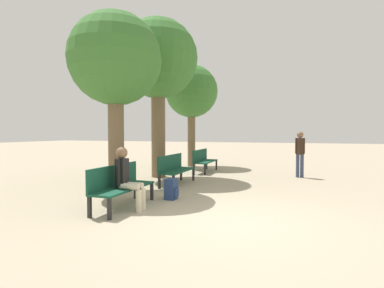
{
  "coord_description": "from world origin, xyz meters",
  "views": [
    {
      "loc": [
        1.12,
        -5.06,
        1.55
      ],
      "look_at": [
        -1.88,
        3.51,
        1.19
      ],
      "focal_mm": 28.0,
      "sensor_mm": 36.0,
      "label": 1
    }
  ],
  "objects_px": {
    "tree_row_2": "(191,92)",
    "backpack": "(171,189)",
    "pedestrian_near": "(300,151)",
    "bench_row_0": "(120,184)",
    "bench_row_2": "(203,159)",
    "tree_row_0": "(115,61)",
    "person_seated": "(127,177)",
    "tree_row_1": "(158,61)",
    "bench_row_1": "(175,168)"
  },
  "relations": [
    {
      "from": "tree_row_2",
      "to": "backpack",
      "type": "height_order",
      "value": "tree_row_2"
    },
    {
      "from": "pedestrian_near",
      "to": "bench_row_0",
      "type": "bearing_deg",
      "value": -122.39
    },
    {
      "from": "bench_row_2",
      "to": "tree_row_2",
      "type": "distance_m",
      "value": 3.51
    },
    {
      "from": "tree_row_0",
      "to": "pedestrian_near",
      "type": "bearing_deg",
      "value": 41.11
    },
    {
      "from": "pedestrian_near",
      "to": "bench_row_2",
      "type": "bearing_deg",
      "value": 175.73
    },
    {
      "from": "tree_row_2",
      "to": "person_seated",
      "type": "distance_m",
      "value": 8.24
    },
    {
      "from": "bench_row_0",
      "to": "tree_row_2",
      "type": "bearing_deg",
      "value": 98.24
    },
    {
      "from": "tree_row_0",
      "to": "tree_row_1",
      "type": "xyz_separation_m",
      "value": [
        -0.0,
        2.57,
        0.58
      ]
    },
    {
      "from": "bench_row_1",
      "to": "tree_row_1",
      "type": "height_order",
      "value": "tree_row_1"
    },
    {
      "from": "backpack",
      "to": "pedestrian_near",
      "type": "height_order",
      "value": "pedestrian_near"
    },
    {
      "from": "bench_row_0",
      "to": "backpack",
      "type": "bearing_deg",
      "value": 56.11
    },
    {
      "from": "tree_row_1",
      "to": "tree_row_2",
      "type": "bearing_deg",
      "value": 90.0
    },
    {
      "from": "bench_row_0",
      "to": "person_seated",
      "type": "distance_m",
      "value": 0.31
    },
    {
      "from": "bench_row_1",
      "to": "bench_row_2",
      "type": "height_order",
      "value": "same"
    },
    {
      "from": "person_seated",
      "to": "backpack",
      "type": "xyz_separation_m",
      "value": [
        0.46,
        1.16,
        -0.43
      ]
    },
    {
      "from": "bench_row_1",
      "to": "pedestrian_near",
      "type": "bearing_deg",
      "value": 36.9
    },
    {
      "from": "bench_row_0",
      "to": "pedestrian_near",
      "type": "distance_m",
      "value": 6.62
    },
    {
      "from": "bench_row_1",
      "to": "tree_row_0",
      "type": "bearing_deg",
      "value": -128.32
    },
    {
      "from": "bench_row_0",
      "to": "tree_row_2",
      "type": "relative_size",
      "value": 0.38
    },
    {
      "from": "tree_row_0",
      "to": "pedestrian_near",
      "type": "xyz_separation_m",
      "value": [
        4.63,
        4.04,
        -2.5
      ]
    },
    {
      "from": "bench_row_1",
      "to": "tree_row_2",
      "type": "xyz_separation_m",
      "value": [
        -1.09,
        4.64,
        2.86
      ]
    },
    {
      "from": "tree_row_2",
      "to": "pedestrian_near",
      "type": "distance_m",
      "value": 5.6
    },
    {
      "from": "tree_row_0",
      "to": "tree_row_2",
      "type": "relative_size",
      "value": 1.02
    },
    {
      "from": "bench_row_1",
      "to": "bench_row_2",
      "type": "xyz_separation_m",
      "value": [
        0.0,
        2.92,
        0.0
      ]
    },
    {
      "from": "person_seated",
      "to": "bench_row_2",
      "type": "bearing_deg",
      "value": 92.3
    },
    {
      "from": "tree_row_1",
      "to": "tree_row_2",
      "type": "relative_size",
      "value": 1.19
    },
    {
      "from": "tree_row_0",
      "to": "tree_row_1",
      "type": "height_order",
      "value": "tree_row_1"
    },
    {
      "from": "bench_row_0",
      "to": "bench_row_2",
      "type": "relative_size",
      "value": 1.0
    },
    {
      "from": "backpack",
      "to": "tree_row_1",
      "type": "bearing_deg",
      "value": 120.37
    },
    {
      "from": "tree_row_0",
      "to": "tree_row_2",
      "type": "bearing_deg",
      "value": 90.0
    },
    {
      "from": "tree_row_1",
      "to": "pedestrian_near",
      "type": "xyz_separation_m",
      "value": [
        4.63,
        1.47,
        -3.09
      ]
    },
    {
      "from": "bench_row_2",
      "to": "person_seated",
      "type": "xyz_separation_m",
      "value": [
        0.24,
        -5.95,
        0.17
      ]
    },
    {
      "from": "person_seated",
      "to": "tree_row_1",
      "type": "bearing_deg",
      "value": 107.55
    },
    {
      "from": "tree_row_1",
      "to": "tree_row_0",
      "type": "bearing_deg",
      "value": -90.0
    },
    {
      "from": "bench_row_1",
      "to": "bench_row_0",
      "type": "bearing_deg",
      "value": -90.0
    },
    {
      "from": "tree_row_0",
      "to": "pedestrian_near",
      "type": "height_order",
      "value": "tree_row_0"
    },
    {
      "from": "bench_row_2",
      "to": "backpack",
      "type": "distance_m",
      "value": 4.86
    },
    {
      "from": "tree_row_0",
      "to": "bench_row_2",
      "type": "bearing_deg",
      "value": 75.74
    },
    {
      "from": "tree_row_1",
      "to": "pedestrian_near",
      "type": "height_order",
      "value": "tree_row_1"
    },
    {
      "from": "bench_row_1",
      "to": "backpack",
      "type": "bearing_deg",
      "value": -69.56
    },
    {
      "from": "bench_row_1",
      "to": "tree_row_2",
      "type": "bearing_deg",
      "value": 103.28
    },
    {
      "from": "tree_row_1",
      "to": "person_seated",
      "type": "bearing_deg",
      "value": -72.45
    },
    {
      "from": "bench_row_1",
      "to": "tree_row_1",
      "type": "relative_size",
      "value": 0.32
    },
    {
      "from": "tree_row_0",
      "to": "tree_row_1",
      "type": "relative_size",
      "value": 0.86
    },
    {
      "from": "backpack",
      "to": "bench_row_2",
      "type": "bearing_deg",
      "value": 98.3
    },
    {
      "from": "bench_row_0",
      "to": "backpack",
      "type": "height_order",
      "value": "bench_row_0"
    },
    {
      "from": "tree_row_0",
      "to": "backpack",
      "type": "xyz_separation_m",
      "value": [
        1.79,
        -0.49,
        -3.17
      ]
    },
    {
      "from": "bench_row_0",
      "to": "tree_row_2",
      "type": "xyz_separation_m",
      "value": [
        -1.09,
        7.56,
        2.86
      ]
    },
    {
      "from": "tree_row_1",
      "to": "person_seated",
      "type": "xyz_separation_m",
      "value": [
        1.33,
        -4.22,
        -3.32
      ]
    },
    {
      "from": "bench_row_0",
      "to": "bench_row_2",
      "type": "bearing_deg",
      "value": 90.0
    }
  ]
}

